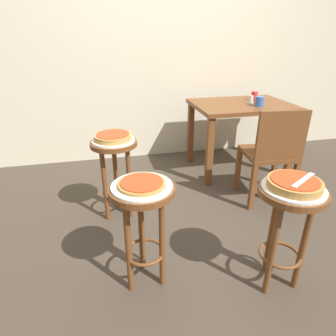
{
  "coord_description": "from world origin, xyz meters",
  "views": [
    {
      "loc": [
        -0.72,
        -1.71,
        1.37
      ],
      "look_at": [
        -0.34,
        -0.05,
        0.58
      ],
      "focal_mm": 30.93,
      "sensor_mm": 36.0,
      "label": 1
    }
  ],
  "objects_px": {
    "serving_plate_leftside": "(113,140)",
    "stool_middle": "(143,215)",
    "serving_plate_middle": "(142,186)",
    "cup_far_edge": "(254,96)",
    "pizza_leftside": "(113,137)",
    "condiment_shaker": "(251,100)",
    "stool_leftside": "(115,163)",
    "cup_near_edge": "(259,101)",
    "pizza_server_knife": "(303,180)",
    "serving_plate_foreground": "(294,188)",
    "pizza_middle": "(142,183)",
    "dining_table": "(241,114)",
    "pizza_foreground": "(295,183)",
    "wooden_chair": "(272,153)",
    "stool_foreground": "(287,218)"
  },
  "relations": [
    {
      "from": "stool_leftside",
      "to": "pizza_leftside",
      "type": "relative_size",
      "value": 2.34
    },
    {
      "from": "pizza_middle",
      "to": "dining_table",
      "type": "xyz_separation_m",
      "value": [
        1.24,
        1.39,
        -0.05
      ]
    },
    {
      "from": "serving_plate_foreground",
      "to": "cup_near_edge",
      "type": "distance_m",
      "value": 1.55
    },
    {
      "from": "stool_leftside",
      "to": "pizza_leftside",
      "type": "xyz_separation_m",
      "value": [
        0.0,
        -0.0,
        0.21
      ]
    },
    {
      "from": "serving_plate_leftside",
      "to": "cup_near_edge",
      "type": "bearing_deg",
      "value": 18.26
    },
    {
      "from": "pizza_leftside",
      "to": "dining_table",
      "type": "xyz_separation_m",
      "value": [
        1.34,
        0.64,
        -0.07
      ]
    },
    {
      "from": "pizza_foreground",
      "to": "cup_near_edge",
      "type": "height_order",
      "value": "cup_near_edge"
    },
    {
      "from": "cup_near_edge",
      "to": "condiment_shaker",
      "type": "relative_size",
      "value": 1.15
    },
    {
      "from": "dining_table",
      "to": "condiment_shaker",
      "type": "height_order",
      "value": "condiment_shaker"
    },
    {
      "from": "dining_table",
      "to": "stool_leftside",
      "type": "bearing_deg",
      "value": -154.61
    },
    {
      "from": "pizza_foreground",
      "to": "wooden_chair",
      "type": "xyz_separation_m",
      "value": [
        0.43,
        0.87,
        -0.21
      ]
    },
    {
      "from": "serving_plate_middle",
      "to": "cup_far_edge",
      "type": "bearing_deg",
      "value": 46.32
    },
    {
      "from": "serving_plate_leftside",
      "to": "pizza_leftside",
      "type": "height_order",
      "value": "pizza_leftside"
    },
    {
      "from": "pizza_middle",
      "to": "pizza_server_knife",
      "type": "height_order",
      "value": "pizza_server_knife"
    },
    {
      "from": "pizza_foreground",
      "to": "condiment_shaker",
      "type": "bearing_deg",
      "value": 70.2
    },
    {
      "from": "serving_plate_foreground",
      "to": "condiment_shaker",
      "type": "height_order",
      "value": "condiment_shaker"
    },
    {
      "from": "serving_plate_middle",
      "to": "pizza_leftside",
      "type": "xyz_separation_m",
      "value": [
        -0.1,
        0.76,
        0.03
      ]
    },
    {
      "from": "stool_leftside",
      "to": "cup_near_edge",
      "type": "height_order",
      "value": "cup_near_edge"
    },
    {
      "from": "serving_plate_middle",
      "to": "cup_far_edge",
      "type": "xyz_separation_m",
      "value": [
        1.43,
        1.5,
        0.12
      ]
    },
    {
      "from": "serving_plate_leftside",
      "to": "cup_near_edge",
      "type": "xyz_separation_m",
      "value": [
        1.44,
        0.48,
        0.12
      ]
    },
    {
      "from": "stool_foreground",
      "to": "condiment_shaker",
      "type": "height_order",
      "value": "condiment_shaker"
    },
    {
      "from": "stool_leftside",
      "to": "pizza_leftside",
      "type": "height_order",
      "value": "pizza_leftside"
    },
    {
      "from": "serving_plate_middle",
      "to": "condiment_shaker",
      "type": "height_order",
      "value": "condiment_shaker"
    },
    {
      "from": "pizza_server_knife",
      "to": "serving_plate_middle",
      "type": "bearing_deg",
      "value": 133.91
    },
    {
      "from": "stool_middle",
      "to": "serving_plate_leftside",
      "type": "relative_size",
      "value": 2.01
    },
    {
      "from": "serving_plate_foreground",
      "to": "cup_near_edge",
      "type": "relative_size",
      "value": 3.41
    },
    {
      "from": "pizza_leftside",
      "to": "cup_far_edge",
      "type": "bearing_deg",
      "value": 25.81
    },
    {
      "from": "cup_near_edge",
      "to": "wooden_chair",
      "type": "xyz_separation_m",
      "value": [
        -0.15,
        -0.56,
        -0.3
      ]
    },
    {
      "from": "stool_foreground",
      "to": "cup_far_edge",
      "type": "relative_size",
      "value": 6.96
    },
    {
      "from": "stool_middle",
      "to": "serving_plate_foreground",
      "type": "bearing_deg",
      "value": -14.74
    },
    {
      "from": "stool_middle",
      "to": "serving_plate_middle",
      "type": "relative_size",
      "value": 1.99
    },
    {
      "from": "cup_near_edge",
      "to": "pizza_server_knife",
      "type": "distance_m",
      "value": 1.56
    },
    {
      "from": "serving_plate_leftside",
      "to": "cup_near_edge",
      "type": "height_order",
      "value": "cup_near_edge"
    },
    {
      "from": "serving_plate_foreground",
      "to": "pizza_middle",
      "type": "bearing_deg",
      "value": 165.26
    },
    {
      "from": "serving_plate_leftside",
      "to": "stool_middle",
      "type": "bearing_deg",
      "value": -82.25
    },
    {
      "from": "stool_middle",
      "to": "serving_plate_leftside",
      "type": "xyz_separation_m",
      "value": [
        -0.1,
        0.76,
        0.18
      ]
    },
    {
      "from": "serving_plate_foreground",
      "to": "condiment_shaker",
      "type": "xyz_separation_m",
      "value": [
        0.56,
        1.55,
        0.12
      ]
    },
    {
      "from": "serving_plate_middle",
      "to": "stool_middle",
      "type": "bearing_deg",
      "value": -135.0
    },
    {
      "from": "pizza_middle",
      "to": "pizza_server_knife",
      "type": "distance_m",
      "value": 0.82
    },
    {
      "from": "stool_foreground",
      "to": "serving_plate_leftside",
      "type": "xyz_separation_m",
      "value": [
        -0.86,
        0.96,
        0.18
      ]
    },
    {
      "from": "serving_plate_foreground",
      "to": "serving_plate_middle",
      "type": "distance_m",
      "value": 0.78
    },
    {
      "from": "serving_plate_leftside",
      "to": "serving_plate_middle",
      "type": "bearing_deg",
      "value": -82.25
    },
    {
      "from": "stool_foreground",
      "to": "pizza_foreground",
      "type": "xyz_separation_m",
      "value": [
        0.0,
        0.0,
        0.21
      ]
    },
    {
      "from": "wooden_chair",
      "to": "pizza_server_knife",
      "type": "height_order",
      "value": "wooden_chair"
    },
    {
      "from": "pizza_server_knife",
      "to": "dining_table",
      "type": "bearing_deg",
      "value": 43.72
    },
    {
      "from": "serving_plate_foreground",
      "to": "pizza_leftside",
      "type": "xyz_separation_m",
      "value": [
        -0.86,
        0.96,
        0.03
      ]
    },
    {
      "from": "condiment_shaker",
      "to": "pizza_middle",
      "type": "bearing_deg",
      "value": -134.27
    },
    {
      "from": "condiment_shaker",
      "to": "stool_middle",
      "type": "bearing_deg",
      "value": -134.27
    },
    {
      "from": "cup_far_edge",
      "to": "pizza_server_knife",
      "type": "bearing_deg",
      "value": -110.55
    },
    {
      "from": "stool_leftside",
      "to": "cup_near_edge",
      "type": "relative_size",
      "value": 6.81
    }
  ]
}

